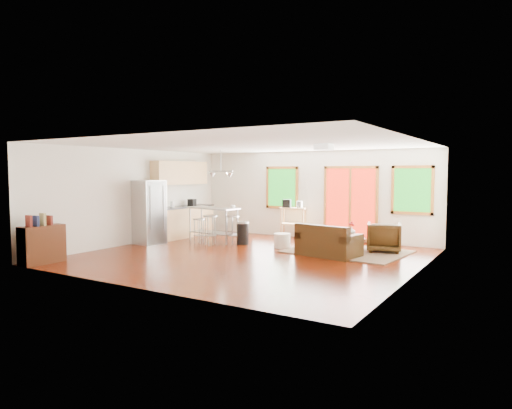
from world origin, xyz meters
The scene contains 29 objects.
floor centered at (0.00, 0.00, -0.01)m, with size 7.50×7.00×0.02m, color #3B0E01.
ceiling centered at (0.00, 0.00, 2.61)m, with size 7.50×7.00×0.02m, color white.
back_wall centered at (0.00, 3.51, 1.30)m, with size 7.50×0.02×2.60m, color white.
left_wall centered at (-3.76, 0.00, 1.30)m, with size 0.02×7.00×2.60m, color white.
right_wall centered at (3.76, 0.00, 1.30)m, with size 0.02×7.00×2.60m, color white.
front_wall centered at (0.00, -3.51, 1.30)m, with size 7.50×0.02×2.60m, color white.
window_left centered at (-1.00, 3.46, 1.50)m, with size 1.10×0.05×1.30m.
french_doors centered at (1.20, 3.46, 1.10)m, with size 1.60×0.05×2.10m.
window_right centered at (2.90, 3.46, 1.50)m, with size 1.10×0.05×1.30m.
rug centered at (1.75, 1.74, 0.01)m, with size 2.76×2.12×0.03m, color #4C5F3F.
loveseat centered at (1.56, 0.99, 0.30)m, with size 1.53×1.03×0.75m.
coffee_table centered at (1.71, 1.79, 0.31)m, with size 1.04×0.84×0.36m.
armchair centered at (2.53, 2.20, 0.41)m, with size 0.79×0.74×0.81m, color black.
ottoman centered at (0.93, 2.24, 0.22)m, with size 0.65×0.65×0.43m, color black.
pouf centered at (0.08, 1.46, 0.19)m, with size 0.43×0.43×0.38m, color white.
vase centered at (1.79, 1.94, 0.52)m, with size 0.24×0.25×0.34m.
book centered at (1.98, 1.67, 0.54)m, with size 0.21×0.03×0.29m, color maroon.
cabinets centered at (-3.49, 1.70, 0.93)m, with size 0.64×2.24×2.30m.
refrigerator centered at (-3.34, 0.14, 0.87)m, with size 0.80×0.78×1.75m.
island centered at (-2.10, 1.40, 0.67)m, with size 1.60×0.79×0.98m.
cup centered at (-1.57, 1.61, 1.02)m, with size 0.13×0.10×0.13m, color white.
bar_stool_a centered at (-2.26, 0.96, 0.51)m, with size 0.35×0.35×0.69m.
bar_stool_b centered at (-1.84, 0.92, 0.60)m, with size 0.48×0.48×0.81m.
bar_stool_c centered at (-1.35, 1.26, 0.59)m, with size 0.45×0.45×0.79m.
trash_can centered at (-1.10, 1.40, 0.32)m, with size 0.44×0.44×0.63m.
kitchen_cart centered at (-0.50, 3.19, 0.79)m, with size 0.86×0.68×1.16m.
bookshelf centered at (-3.35, -3.06, 0.43)m, with size 0.38×0.94×1.09m.
ceiling_flush centered at (1.60, 0.60, 2.53)m, with size 0.35×0.35×0.12m, color white.
pendant_light centered at (-1.90, 1.50, 1.90)m, with size 0.80×0.18×0.79m.
Camera 1 is at (5.67, -8.93, 1.96)m, focal length 32.00 mm.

